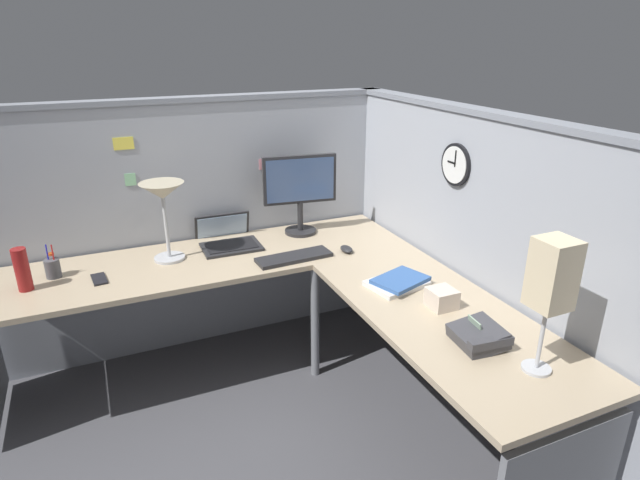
% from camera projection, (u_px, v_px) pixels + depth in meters
% --- Properties ---
extents(ground_plane, '(6.80, 6.80, 0.00)m').
position_uv_depth(ground_plane, '(301.00, 396.00, 2.98)').
color(ground_plane, '#47474C').
extents(cubicle_wall_back, '(2.57, 0.12, 1.58)m').
position_uv_depth(cubicle_wall_back, '(193.00, 226.00, 3.30)').
color(cubicle_wall_back, '#999EA8').
rests_on(cubicle_wall_back, ground).
extents(cubicle_wall_right, '(0.12, 2.37, 1.58)m').
position_uv_depth(cubicle_wall_right, '(469.00, 260.00, 2.80)').
color(cubicle_wall_right, '#999EA8').
rests_on(cubicle_wall_right, ground).
extents(desk, '(2.35, 2.15, 0.73)m').
position_uv_depth(desk, '(276.00, 306.00, 2.66)').
color(desk, tan).
rests_on(desk, ground).
extents(monitor, '(0.46, 0.20, 0.50)m').
position_uv_depth(monitor, '(300.00, 188.00, 3.25)').
color(monitor, '#232326').
rests_on(monitor, desk).
extents(laptop, '(0.35, 0.39, 0.22)m').
position_uv_depth(laptop, '(227.00, 239.00, 3.19)').
color(laptop, '#232326').
rests_on(laptop, desk).
extents(keyboard, '(0.44, 0.16, 0.02)m').
position_uv_depth(keyboard, '(294.00, 257.00, 2.96)').
color(keyboard, '#232326').
rests_on(keyboard, desk).
extents(computer_mouse, '(0.06, 0.10, 0.03)m').
position_uv_depth(computer_mouse, '(346.00, 249.00, 3.06)').
color(computer_mouse, '#232326').
rests_on(computer_mouse, desk).
extents(desk_lamp_dome, '(0.24, 0.24, 0.44)m').
position_uv_depth(desk_lamp_dome, '(163.00, 197.00, 2.83)').
color(desk_lamp_dome, '#B7BABF').
rests_on(desk_lamp_dome, desk).
extents(pen_cup, '(0.08, 0.08, 0.18)m').
position_uv_depth(pen_cup, '(53.00, 268.00, 2.73)').
color(pen_cup, '#4C4C51').
rests_on(pen_cup, desk).
extents(cell_phone, '(0.08, 0.15, 0.01)m').
position_uv_depth(cell_phone, '(99.00, 279.00, 2.71)').
color(cell_phone, black).
rests_on(cell_phone, desk).
extents(thermos_flask, '(0.07, 0.07, 0.22)m').
position_uv_depth(thermos_flask, '(22.00, 270.00, 2.57)').
color(thermos_flask, maroon).
rests_on(thermos_flask, desk).
extents(office_phone, '(0.21, 0.22, 0.11)m').
position_uv_depth(office_phone, '(479.00, 337.00, 2.14)').
color(office_phone, '#38383D').
rests_on(office_phone, desk).
extents(book_stack, '(0.33, 0.27, 0.04)m').
position_uv_depth(book_stack, '(398.00, 282.00, 2.64)').
color(book_stack, silver).
rests_on(book_stack, desk).
extents(desk_lamp_paper, '(0.13, 0.13, 0.53)m').
position_uv_depth(desk_lamp_paper, '(552.00, 278.00, 1.85)').
color(desk_lamp_paper, '#B7BABF').
rests_on(desk_lamp_paper, desk).
extents(tissue_box, '(0.12, 0.12, 0.09)m').
position_uv_depth(tissue_box, '(442.00, 298.00, 2.43)').
color(tissue_box, beige).
rests_on(tissue_box, desk).
extents(wall_clock, '(0.04, 0.22, 0.22)m').
position_uv_depth(wall_clock, '(457.00, 165.00, 2.69)').
color(wall_clock, black).
extents(pinned_note_leftmost, '(0.06, 0.00, 0.07)m').
position_uv_depth(pinned_note_leftmost, '(130.00, 180.00, 3.00)').
color(pinned_note_leftmost, '#8CCC99').
extents(pinned_note_middle, '(0.08, 0.00, 0.07)m').
position_uv_depth(pinned_note_middle, '(265.00, 164.00, 3.30)').
color(pinned_note_middle, pink).
extents(pinned_note_rightmost, '(0.11, 0.00, 0.07)m').
position_uv_depth(pinned_note_rightmost, '(123.00, 143.00, 2.92)').
color(pinned_note_rightmost, '#EAD84C').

